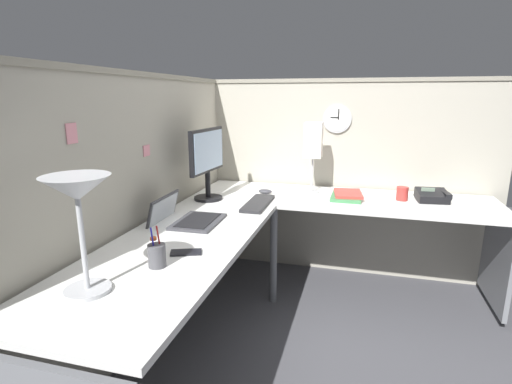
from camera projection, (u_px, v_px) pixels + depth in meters
ground_plane at (291, 316)px, 2.64m from camera, size 6.80×6.80×0.00m
cubicle_wall_back at (139, 208)px, 2.33m from camera, size 2.57×0.12×1.58m
cubicle_wall_right at (344, 178)px, 3.20m from camera, size 0.12×2.37×1.58m
desk at (296, 235)px, 2.34m from camera, size 2.35×2.15×0.73m
monitor at (207, 159)px, 2.71m from camera, size 0.46×0.20×0.50m
laptop at (183, 218)px, 2.28m from camera, size 0.35×0.39×0.22m
keyboard at (258, 203)px, 2.63m from camera, size 0.43×0.14×0.02m
computer_mouse at (265, 191)px, 2.94m from camera, size 0.06×0.10×0.03m
desk_lamp_dome at (78, 198)px, 1.38m from camera, size 0.24×0.24×0.44m
pen_cup at (157, 255)px, 1.67m from camera, size 0.08×0.08×0.18m
cell_phone at (186, 252)px, 1.82m from camera, size 0.12×0.16×0.01m
office_phone at (433, 196)px, 2.72m from camera, size 0.21×0.23×0.11m
book_stack at (347, 195)px, 2.80m from camera, size 0.30×0.23×0.04m
desk_lamp_paper at (313, 142)px, 2.88m from camera, size 0.13×0.13×0.53m
coffee_mug at (402, 194)px, 2.74m from camera, size 0.08×0.08×0.10m
wall_clock at (337, 119)px, 3.05m from camera, size 0.04×0.22×0.22m
pinned_note_leftmost at (72, 133)px, 1.68m from camera, size 0.07×0.00×0.09m
pinned_note_middle at (147, 151)px, 2.27m from camera, size 0.07×0.00×0.06m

